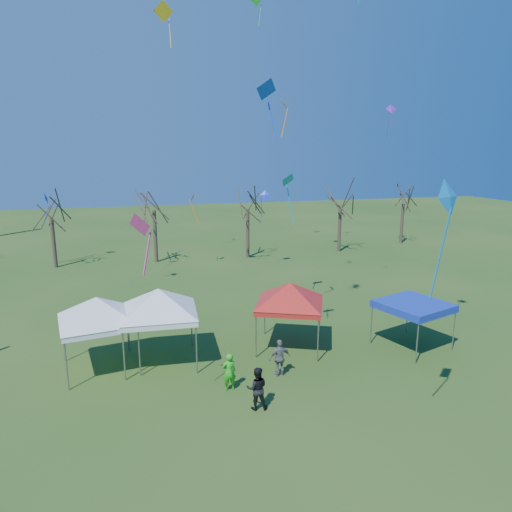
{
  "coord_description": "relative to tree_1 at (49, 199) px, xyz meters",
  "views": [
    {
      "loc": [
        -4.61,
        -16.34,
        9.56
      ],
      "look_at": [
        0.87,
        3.0,
        4.99
      ],
      "focal_mm": 32.0,
      "sensor_mm": 36.0,
      "label": 1
    }
  ],
  "objects": [
    {
      "name": "person_dark",
      "position": [
        10.48,
        -25.86,
        -4.95
      ],
      "size": [
        0.94,
        0.8,
        1.68
      ],
      "primitive_type": "imported",
      "rotation": [
        0.0,
        0.0,
        2.92
      ],
      "color": "black",
      "rests_on": "ground"
    },
    {
      "name": "person_grey",
      "position": [
        12.16,
        -23.6,
        -4.96
      ],
      "size": [
        1.01,
        0.5,
        1.67
      ],
      "primitive_type": "imported",
      "rotation": [
        0.0,
        0.0,
        3.24
      ],
      "color": "slate",
      "rests_on": "ground"
    },
    {
      "name": "kite_22",
      "position": [
        11.36,
        -3.48,
        0.09
      ],
      "size": [
        0.85,
        0.96,
        2.66
      ],
      "rotation": [
        0.0,
        0.0,
        4.33
      ],
      "color": "orange",
      "rests_on": "ground"
    },
    {
      "name": "kite_19",
      "position": [
        16.98,
        -5.44,
        0.36
      ],
      "size": [
        0.94,
        0.73,
        2.3
      ],
      "rotation": [
        0.0,
        0.0,
        5.92
      ],
      "color": "#1630F1",
      "rests_on": "ground"
    },
    {
      "name": "tree_1",
      "position": [
        0.0,
        0.0,
        0.0
      ],
      "size": [
        3.42,
        3.42,
        7.54
      ],
      "color": "#3D2D21",
      "rests_on": "ground"
    },
    {
      "name": "kite_13",
      "position": [
        -0.0,
        -1.26,
        0.16
      ],
      "size": [
        0.66,
        0.91,
        2.32
      ],
      "rotation": [
        0.0,
        0.0,
        1.53
      ],
      "color": "blue",
      "rests_on": "ground"
    },
    {
      "name": "kite_27",
      "position": [
        11.81,
        -22.52,
        6.22
      ],
      "size": [
        1.19,
        1.0,
        2.44
      ],
      "rotation": [
        0.0,
        0.0,
        3.53
      ],
      "color": "blue",
      "rests_on": "ground"
    },
    {
      "name": "tree_3",
      "position": [
        16.8,
        -0.6,
        0.29
      ],
      "size": [
        3.59,
        3.59,
        7.91
      ],
      "color": "#3D2D21",
      "rests_on": "ground"
    },
    {
      "name": "kite_11",
      "position": [
        9.04,
        -9.78,
        12.28
      ],
      "size": [
        1.28,
        0.76,
        2.79
      ],
      "rotation": [
        0.0,
        0.0,
        3.1
      ],
      "color": "yellow",
      "rests_on": "ground"
    },
    {
      "name": "kite_18",
      "position": [
        14.14,
        -18.14,
        6.1
      ],
      "size": [
        0.68,
        0.88,
        2.0
      ],
      "rotation": [
        0.0,
        0.0,
        1.27
      ],
      "color": "orange",
      "rests_on": "ground"
    },
    {
      "name": "tent_white_mid",
      "position": [
        7.28,
        -20.75,
        -2.48
      ],
      "size": [
        4.65,
        4.65,
        4.11
      ],
      "rotation": [
        0.0,
        0.0,
        -0.07
      ],
      "color": "gray",
      "rests_on": "ground"
    },
    {
      "name": "kite_1",
      "position": [
        6.55,
        -25.81,
        1.46
      ],
      "size": [
        0.98,
        0.99,
        2.09
      ],
      "rotation": [
        0.0,
        0.0,
        2.34
      ],
      "color": "#F63697",
      "rests_on": "ground"
    },
    {
      "name": "kite_5",
      "position": [
        15.26,
        -29.62,
        2.43
      ],
      "size": [
        1.2,
        0.84,
        3.72
      ],
      "rotation": [
        0.0,
        0.0,
        0.42
      ],
      "color": "#1278C6",
      "rests_on": "ground"
    },
    {
      "name": "tree_5",
      "position": [
        34.49,
        1.42,
        -0.06
      ],
      "size": [
        3.39,
        3.39,
        7.46
      ],
      "color": "#3D2D21",
      "rests_on": "ground"
    },
    {
      "name": "tent_white_west",
      "position": [
        4.6,
        -20.74,
        -2.63
      ],
      "size": [
        4.38,
        4.38,
        3.91
      ],
      "rotation": [
        0.0,
        0.0,
        0.16
      ],
      "color": "gray",
      "rests_on": "ground"
    },
    {
      "name": "kite_17",
      "position": [
        15.68,
        -14.46,
        2.11
      ],
      "size": [
        1.3,
        1.19,
        3.24
      ],
      "rotation": [
        0.0,
        0.0,
        3.69
      ],
      "color": "#0C9BBE",
      "rests_on": "ground"
    },
    {
      "name": "kite_12",
      "position": [
        30.33,
        -1.78,
        7.69
      ],
      "size": [
        1.12,
        0.85,
        3.1
      ],
      "rotation": [
        0.0,
        0.0,
        6.05
      ],
      "color": "#631BBF",
      "rests_on": "ground"
    },
    {
      "name": "ground",
      "position": [
        10.77,
        -24.65,
        -5.79
      ],
      "size": [
        140.0,
        140.0,
        0.0
      ],
      "primitive_type": "plane",
      "color": "#264D18",
      "rests_on": "ground"
    },
    {
      "name": "tree_2",
      "position": [
        8.4,
        -0.27,
        0.5
      ],
      "size": [
        3.71,
        3.71,
        8.18
      ],
      "color": "#3D2D21",
      "rests_on": "ground"
    },
    {
      "name": "kite_3",
      "position": [
        17.72,
        -0.32,
        16.35
      ],
      "size": [
        1.12,
        0.97,
        2.71
      ],
      "rotation": [
        0.0,
        0.0,
        2.52
      ],
      "color": "#179623",
      "rests_on": "ground"
    },
    {
      "name": "tent_red",
      "position": [
        13.59,
        -20.86,
        -2.65
      ],
      "size": [
        4.15,
        4.15,
        3.89
      ],
      "rotation": [
        0.0,
        0.0,
        -0.44
      ],
      "color": "gray",
      "rests_on": "ground"
    },
    {
      "name": "person_green",
      "position": [
        9.77,
        -24.2,
        -4.99
      ],
      "size": [
        0.61,
        0.43,
        1.6
      ],
      "primitive_type": "imported",
      "rotation": [
        0.0,
        0.0,
        3.23
      ],
      "color": "green",
      "rests_on": "ground"
    },
    {
      "name": "tent_blue",
      "position": [
        19.49,
        -22.52,
        -3.64
      ],
      "size": [
        3.73,
        3.73,
        2.34
      ],
      "rotation": [
        0.0,
        0.0,
        0.3
      ],
      "color": "gray",
      "rests_on": "ground"
    },
    {
      "name": "tree_4",
      "position": [
        26.12,
        -0.65,
        0.27
      ],
      "size": [
        3.58,
        3.58,
        7.89
      ],
      "color": "#3D2D21",
      "rests_on": "ground"
    }
  ]
}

